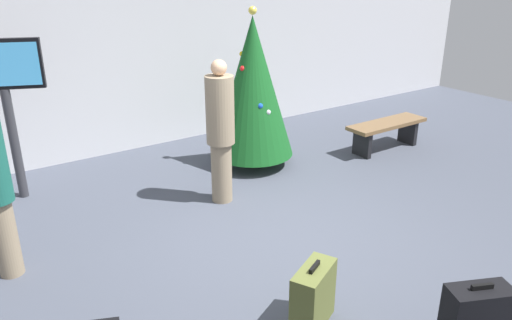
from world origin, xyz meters
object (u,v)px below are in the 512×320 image
holiday_tree (253,87)px  suitcase_2 (313,297)px  flight_info_kiosk (4,88)px  waiting_bench (387,129)px  traveller_1 (220,129)px

holiday_tree → suitcase_2: (-1.67, -3.36, -0.94)m
holiday_tree → flight_info_kiosk: bearing=165.9°
holiday_tree → waiting_bench: holiday_tree is taller
waiting_bench → suitcase_2: suitcase_2 is taller
holiday_tree → suitcase_2: size_ratio=3.96×
suitcase_2 → flight_info_kiosk: bearing=110.0°
suitcase_2 → waiting_bench: bearing=34.3°
holiday_tree → flight_info_kiosk: holiday_tree is taller
waiting_bench → traveller_1: bearing=-178.2°
traveller_1 → flight_info_kiosk: bearing=142.9°
flight_info_kiosk → traveller_1: bearing=-37.1°
flight_info_kiosk → waiting_bench: flight_info_kiosk is taller
traveller_1 → waiting_bench: bearing=1.8°
flight_info_kiosk → suitcase_2: flight_info_kiosk is taller
flight_info_kiosk → traveller_1: flight_info_kiosk is taller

